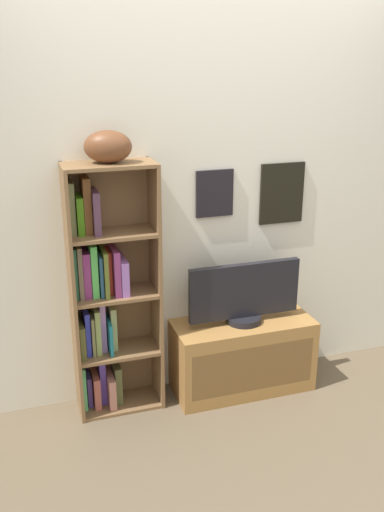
% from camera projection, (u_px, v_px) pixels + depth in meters
% --- Properties ---
extents(ground, '(5.20, 5.20, 0.04)m').
position_uv_depth(ground, '(279.00, 490.00, 2.91)').
color(ground, brown).
extents(back_wall, '(4.80, 0.08, 2.54)m').
position_uv_depth(back_wall, '(208.00, 194.00, 3.48)').
color(back_wall, silver).
rests_on(back_wall, ground).
extents(bookshelf, '(0.51, 0.26, 1.53)m').
position_uv_depth(bookshelf, '(105.00, 297.00, 3.35)').
color(bookshelf, brown).
rests_on(bookshelf, ground).
extents(football, '(0.30, 0.24, 0.18)m').
position_uv_depth(football, '(108.00, 147.00, 3.04)').
color(football, brown).
rests_on(football, bookshelf).
extents(tv_stand, '(0.90, 0.37, 0.48)m').
position_uv_depth(tv_stand, '(242.00, 355.00, 3.69)').
color(tv_stand, olive).
rests_on(tv_stand, ground).
extents(television, '(0.72, 0.22, 0.39)m').
position_uv_depth(television, '(244.00, 294.00, 3.54)').
color(television, black).
rests_on(television, tv_stand).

